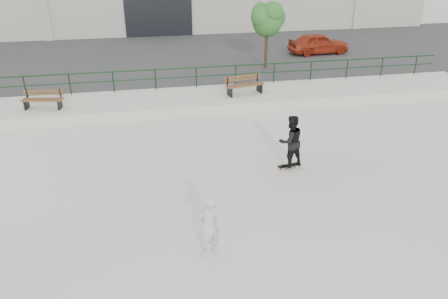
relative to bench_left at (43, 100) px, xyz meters
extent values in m
plane|color=#B9B4A9|center=(5.94, -9.11, -0.90)|extent=(120.00, 120.00, 0.00)
cube|color=beige|center=(5.94, 0.39, -0.65)|extent=(30.00, 3.00, 0.50)
cube|color=#383838|center=(5.94, 8.89, -0.65)|extent=(60.00, 14.00, 0.50)
cylinder|color=black|center=(5.94, 1.69, 0.60)|extent=(28.00, 0.06, 0.06)
cylinder|color=black|center=(5.94, 1.69, 0.15)|extent=(28.00, 0.05, 0.05)
cylinder|color=black|center=(-1.06, 1.69, 0.10)|extent=(0.06, 0.06, 1.00)
cylinder|color=black|center=(0.94, 1.69, 0.10)|extent=(0.06, 0.06, 1.00)
cylinder|color=black|center=(2.94, 1.69, 0.10)|extent=(0.06, 0.06, 1.00)
cylinder|color=black|center=(4.94, 1.69, 0.10)|extent=(0.06, 0.06, 1.00)
cylinder|color=black|center=(6.94, 1.69, 0.10)|extent=(0.06, 0.06, 1.00)
cylinder|color=black|center=(8.94, 1.69, 0.10)|extent=(0.06, 0.06, 1.00)
cylinder|color=black|center=(10.94, 1.69, 0.10)|extent=(0.06, 0.06, 1.00)
cylinder|color=black|center=(12.94, 1.69, 0.10)|extent=(0.06, 0.06, 1.00)
cylinder|color=black|center=(14.94, 1.69, 0.10)|extent=(0.06, 0.06, 1.00)
cylinder|color=black|center=(16.94, 1.69, 0.10)|extent=(0.06, 0.06, 1.00)
cylinder|color=black|center=(18.94, 1.69, 0.10)|extent=(0.06, 0.06, 1.00)
cube|color=black|center=(5.94, 14.84, 0.70)|extent=(5.00, 0.15, 3.20)
cube|color=#B9B8A6|center=(-2.06, 14.79, 2.20)|extent=(0.60, 0.25, 6.20)
cube|color=brown|center=(-0.04, -0.23, 0.02)|extent=(1.72, 0.42, 0.04)
cube|color=brown|center=(-0.01, -0.06, 0.02)|extent=(1.72, 0.42, 0.04)
cube|color=brown|center=(0.02, 0.11, 0.02)|extent=(1.72, 0.42, 0.04)
cube|color=brown|center=(0.03, 0.18, 0.20)|extent=(1.71, 0.35, 0.10)
cube|color=brown|center=(0.03, 0.18, 0.34)|extent=(1.71, 0.35, 0.10)
cube|color=black|center=(-0.72, 0.07, -0.19)|extent=(0.14, 0.48, 0.40)
cube|color=black|center=(-0.68, 0.31, 0.20)|extent=(0.07, 0.06, 0.40)
cube|color=black|center=(0.70, -0.19, -0.19)|extent=(0.14, 0.48, 0.40)
cube|color=black|center=(0.74, 0.06, 0.20)|extent=(0.07, 0.06, 0.40)
cube|color=brown|center=(9.09, 0.01, 0.06)|extent=(1.87, 0.51, 0.04)
cube|color=brown|center=(9.05, 0.19, 0.06)|extent=(1.87, 0.51, 0.04)
cube|color=brown|center=(9.01, 0.38, 0.06)|extent=(1.87, 0.51, 0.04)
cube|color=brown|center=(9.00, 0.46, 0.25)|extent=(1.85, 0.43, 0.10)
cube|color=brown|center=(9.00, 0.46, 0.40)|extent=(1.85, 0.43, 0.10)
cube|color=black|center=(8.28, 0.03, -0.18)|extent=(0.17, 0.53, 0.44)
cube|color=black|center=(8.23, 0.30, 0.25)|extent=(0.07, 0.06, 0.44)
cube|color=black|center=(9.82, 0.36, -0.18)|extent=(0.17, 0.53, 0.44)
cube|color=black|center=(9.76, 0.62, 0.25)|extent=(0.07, 0.06, 0.44)
cylinder|color=#412E20|center=(11.34, 4.60, 0.71)|extent=(0.18, 0.18, 2.21)
sphere|color=#285D22|center=(11.34, 4.60, 2.18)|extent=(1.66, 1.66, 1.66)
sphere|color=#285D22|center=(11.80, 4.88, 2.37)|extent=(1.29, 1.29, 1.29)
sphere|color=#285D22|center=(10.97, 4.42, 2.46)|extent=(1.20, 1.20, 1.20)
sphere|color=#285D22|center=(11.52, 4.23, 2.74)|extent=(1.11, 1.11, 1.11)
sphere|color=#285D22|center=(11.06, 4.97, 2.65)|extent=(1.01, 1.01, 1.01)
imported|color=#9A2913|center=(15.61, 7.27, 0.26)|extent=(3.91, 1.74, 1.30)
cube|color=black|center=(9.04, -6.43, -0.81)|extent=(0.80, 0.32, 0.02)
cube|color=brown|center=(9.04, -6.43, -0.83)|extent=(0.80, 0.32, 0.01)
cube|color=#97979C|center=(8.79, -6.48, -0.85)|extent=(0.09, 0.17, 0.03)
cube|color=#97979C|center=(9.30, -6.39, -0.85)|extent=(0.09, 0.17, 0.03)
cylinder|color=white|center=(8.80, -6.57, -0.87)|extent=(0.06, 0.03, 0.06)
cylinder|color=white|center=(8.77, -6.38, -0.87)|extent=(0.06, 0.03, 0.06)
cylinder|color=white|center=(9.31, -6.48, -0.87)|extent=(0.06, 0.03, 0.06)
cylinder|color=white|center=(9.28, -6.30, -0.87)|extent=(0.06, 0.03, 0.06)
imported|color=black|center=(9.04, -6.43, 0.12)|extent=(1.02, 0.87, 1.84)
imported|color=silver|center=(5.56, -10.48, -0.02)|extent=(0.76, 0.65, 1.75)
camera|label=1|loc=(4.25, -19.14, 6.28)|focal=35.00mm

